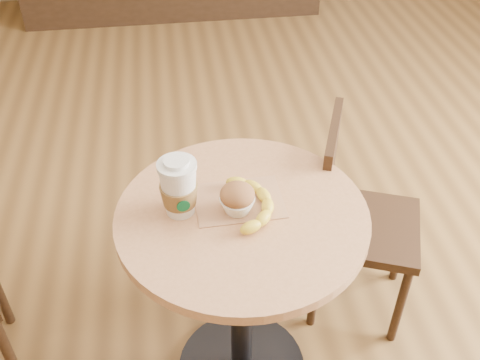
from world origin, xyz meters
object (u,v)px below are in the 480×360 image
Objects in this scene: coffee_cup at (179,189)px; muffin at (237,199)px; cafe_table at (242,268)px; chair_right at (353,215)px; banana at (254,203)px.

coffee_cup is 1.79× the size of muffin.
muffin is (-0.01, 0.01, 0.27)m from cafe_table.
chair_right is at bearing 30.11° from muffin.
chair_right is 0.57m from banana.
chair_right is at bearing 12.11° from coffee_cup.
muffin is at bearing -172.57° from banana.
muffin reaches higher than chair_right.
cafe_table is 0.27m from muffin.
coffee_cup is at bearing 132.73° from chair_right.
cafe_table is at bearing 142.69° from chair_right.
muffin reaches higher than banana.
muffin is at bearing 150.51° from cafe_table.
coffee_cup is at bearing 169.86° from cafe_table.
banana is at bearing 143.65° from chair_right.
cafe_table is at bearing -19.54° from coffee_cup.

